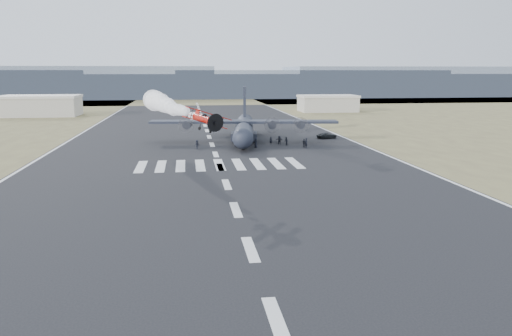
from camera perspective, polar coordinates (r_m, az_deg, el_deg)
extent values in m
plane|color=black|center=(30.52, 2.35, -16.99)|extent=(500.00, 500.00, 0.00)
cube|color=brown|center=(256.95, -6.91, 7.71)|extent=(500.00, 80.00, 0.00)
cube|color=slate|center=(292.80, -20.06, 9.19)|extent=(150.00, 50.00, 17.00)
cube|color=slate|center=(286.65, -7.06, 9.33)|extent=(150.00, 50.00, 13.00)
cube|color=slate|center=(294.99, 5.84, 9.60)|extent=(150.00, 50.00, 15.00)
cube|color=slate|center=(316.73, 17.50, 9.43)|extent=(150.00, 50.00, 17.00)
cube|color=#A59F92|center=(178.21, -23.41, 6.44)|extent=(24.00, 14.00, 6.00)
cube|color=beige|center=(178.03, -23.49, 7.50)|extent=(24.50, 14.50, 0.80)
cube|color=#A59F92|center=(184.07, 8.19, 7.22)|extent=(20.00, 12.00, 5.20)
cube|color=beige|center=(183.91, 8.21, 8.12)|extent=(20.50, 12.50, 0.80)
cylinder|color=red|center=(57.33, -5.89, 5.55)|extent=(1.85, 4.68, 0.83)
sphere|color=black|center=(57.48, -5.95, 5.88)|extent=(0.65, 0.65, 0.65)
cylinder|color=black|center=(55.21, -5.29, 5.35)|extent=(1.02, 0.75, 0.92)
cylinder|color=black|center=(54.90, -5.19, 5.32)|extent=(1.98, 0.49, 2.03)
cube|color=red|center=(57.01, -5.79, 5.19)|extent=(5.37, 2.10, 1.75)
cube|color=red|center=(56.64, -5.73, 6.28)|extent=(5.55, 2.14, 1.81)
cube|color=red|center=(59.33, -6.44, 6.17)|extent=(0.28, 0.83, 0.92)
cube|color=red|center=(59.37, -6.43, 5.72)|extent=(1.94, 1.05, 0.07)
cylinder|color=black|center=(56.55, -6.40, 4.34)|extent=(0.20, 0.42, 0.41)
cylinder|color=black|center=(56.94, -4.96, 4.41)|extent=(0.20, 0.42, 0.41)
sphere|color=white|center=(59.55, -6.48, 5.74)|extent=(0.65, 0.65, 0.65)
sphere|color=white|center=(61.68, -7.00, 5.93)|extent=(0.84, 0.84, 0.84)
sphere|color=white|center=(63.82, -7.49, 6.11)|extent=(1.04, 1.04, 1.04)
sphere|color=white|center=(65.97, -7.95, 6.28)|extent=(1.24, 1.24, 1.24)
sphere|color=white|center=(68.11, -8.38, 6.43)|extent=(1.43, 1.43, 1.43)
sphere|color=white|center=(70.27, -8.78, 6.58)|extent=(1.63, 1.63, 1.63)
sphere|color=white|center=(72.42, -9.16, 6.72)|extent=(1.83, 1.83, 1.83)
sphere|color=white|center=(74.58, -9.51, 6.85)|extent=(2.02, 2.02, 2.02)
sphere|color=white|center=(76.74, -9.85, 6.97)|extent=(2.22, 2.22, 2.22)
sphere|color=white|center=(78.91, -10.17, 7.09)|extent=(2.42, 2.42, 2.42)
sphere|color=white|center=(81.07, -10.47, 7.20)|extent=(2.61, 2.61, 2.61)
sphere|color=white|center=(83.24, -10.76, 7.30)|extent=(2.81, 2.81, 2.81)
sphere|color=white|center=(85.42, -11.03, 7.40)|extent=(3.01, 3.01, 3.01)
sphere|color=white|center=(87.59, -11.29, 7.49)|extent=(3.20, 3.20, 3.20)
sphere|color=white|center=(89.77, -11.54, 7.58)|extent=(3.40, 3.40, 3.40)
sphere|color=white|center=(91.94, -11.77, 7.66)|extent=(3.60, 3.60, 3.60)
cylinder|color=#1E232D|center=(102.91, -1.39, 4.37)|extent=(7.22, 26.85, 3.80)
sphere|color=#1E232D|center=(89.72, -1.52, 3.39)|extent=(3.80, 3.80, 3.80)
cone|color=#1E232D|center=(116.12, -1.28, 5.12)|extent=(4.51, 6.14, 3.80)
cube|color=#1E232D|center=(101.77, -1.40, 5.31)|extent=(38.17, 8.89, 0.47)
cylinder|color=#1E232D|center=(102.17, -7.83, 4.97)|extent=(2.16, 3.80, 1.71)
cylinder|color=#3F3F44|center=(100.29, -7.96, 4.86)|extent=(3.21, 0.47, 3.23)
cylinder|color=#1E232D|center=(101.60, -4.63, 5.00)|extent=(2.16, 3.80, 1.71)
cylinder|color=#3F3F44|center=(99.71, -4.71, 4.89)|extent=(3.21, 0.47, 3.23)
cylinder|color=#1E232D|center=(101.41, 1.83, 5.02)|extent=(2.16, 3.80, 1.71)
cylinder|color=#3F3F44|center=(99.53, 1.87, 4.91)|extent=(3.21, 0.47, 3.23)
cylinder|color=#1E232D|center=(101.80, 5.05, 5.01)|extent=(2.16, 3.80, 1.71)
cylinder|color=#3F3F44|center=(99.92, 5.15, 4.89)|extent=(3.21, 0.47, 3.23)
cube|color=#1E232D|center=(113.83, -1.31, 7.40)|extent=(1.12, 4.31, 7.59)
cube|color=#1E232D|center=(114.62, -1.30, 5.43)|extent=(13.55, 4.55, 0.33)
cube|color=#1E232D|center=(104.07, -2.53, 3.64)|extent=(1.87, 5.80, 1.52)
cylinder|color=black|center=(104.14, -2.52, 3.36)|extent=(0.61, 1.10, 1.04)
cube|color=#1E232D|center=(104.01, -0.22, 3.65)|extent=(1.87, 5.80, 1.52)
cylinder|color=black|center=(104.08, -0.22, 3.37)|extent=(0.61, 1.10, 1.04)
cylinder|color=black|center=(92.82, -1.48, 2.37)|extent=(0.49, 0.90, 0.85)
imported|color=black|center=(109.54, 8.12, 3.69)|extent=(4.81, 3.14, 1.23)
imported|color=black|center=(99.41, 1.69, 3.16)|extent=(0.69, 0.62, 1.58)
imported|color=black|center=(98.39, 3.46, 3.08)|extent=(0.56, 0.83, 1.63)
imported|color=black|center=(94.36, -6.77, 2.69)|extent=(1.18, 0.88, 1.66)
imported|color=black|center=(96.19, 5.51, 2.87)|extent=(0.96, 1.07, 1.64)
imported|color=black|center=(95.14, -0.01, 2.89)|extent=(0.91, 1.05, 1.83)
imported|color=black|center=(99.62, 2.69, 3.20)|extent=(1.67, 1.04, 1.71)
imported|color=black|center=(95.34, 5.75, 2.86)|extent=(0.82, 0.87, 1.88)
imported|color=black|center=(95.86, -2.45, 2.91)|extent=(0.99, 0.93, 1.74)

